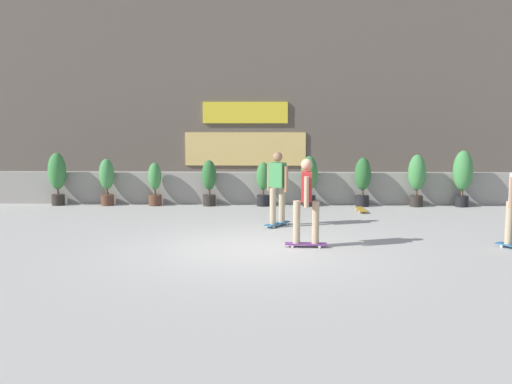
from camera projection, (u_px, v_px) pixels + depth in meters
name	position (u px, v px, depth m)	size (l,w,h in m)	color
ground_plane	(254.00, 249.00, 11.54)	(48.00, 48.00, 0.00)	#B2AFA8
planter_wall	(260.00, 188.00, 17.44)	(18.00, 0.40, 0.90)	gray
building_backdrop	(262.00, 94.00, 21.05)	(20.00, 2.08, 6.50)	#60564C
potted_plant_0	(57.00, 175.00, 17.08)	(0.50, 0.50, 1.47)	#2D2823
potted_plant_1	(107.00, 179.00, 17.06)	(0.42, 0.42, 1.31)	brown
potted_plant_2	(155.00, 183.00, 17.04)	(0.37, 0.37, 1.20)	brown
potted_plant_3	(209.00, 181.00, 16.99)	(0.41, 0.41, 1.28)	#2D2823
potted_plant_4	(263.00, 183.00, 16.96)	(0.38, 0.38, 1.22)	black
potted_plant_5	(309.00, 178.00, 16.91)	(0.46, 0.46, 1.39)	black
potted_plant_6	(363.00, 179.00, 16.88)	(0.44, 0.44, 1.36)	black
potted_plant_7	(417.00, 177.00, 16.83)	(0.49, 0.49, 1.44)	#2D2823
potted_plant_8	(463.00, 174.00, 16.79)	(0.54, 0.54, 1.56)	black
skater_by_wall_right	(306.00, 199.00, 11.60)	(0.81, 0.56, 1.70)	#72338C
skater_mid_plaza	(277.00, 185.00, 13.80)	(0.62, 0.77, 1.70)	#266699
skateboard_near_camera	(361.00, 209.00, 16.00)	(0.23, 0.81, 0.08)	#BF8C26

